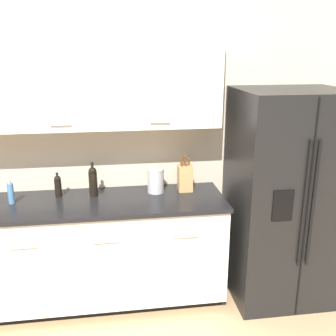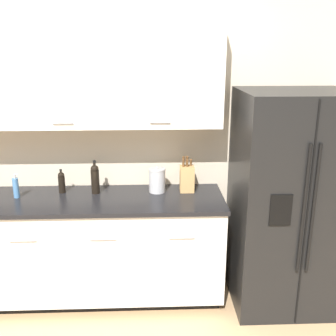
% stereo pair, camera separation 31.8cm
% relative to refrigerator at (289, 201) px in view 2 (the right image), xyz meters
% --- Properties ---
extents(wall_back, '(10.00, 0.39, 2.60)m').
position_rel_refrigerator_xyz_m(wall_back, '(-1.70, 0.35, 0.64)').
color(wall_back, beige).
rests_on(wall_back, ground_plane).
extents(counter_unit, '(2.55, 0.64, 0.93)m').
position_rel_refrigerator_xyz_m(counter_unit, '(-1.81, 0.07, -0.43)').
color(counter_unit, black).
rests_on(counter_unit, ground_plane).
extents(refrigerator, '(0.88, 0.79, 1.81)m').
position_rel_refrigerator_xyz_m(refrigerator, '(0.00, 0.00, 0.00)').
color(refrigerator, black).
rests_on(refrigerator, ground_plane).
extents(knife_block, '(0.12, 0.12, 0.32)m').
position_rel_refrigerator_xyz_m(knife_block, '(-0.83, 0.20, 0.15)').
color(knife_block, tan).
rests_on(knife_block, counter_unit).
extents(wine_bottle, '(0.07, 0.07, 0.29)m').
position_rel_refrigerator_xyz_m(wine_bottle, '(-1.61, 0.18, 0.16)').
color(wine_bottle, black).
rests_on(wine_bottle, counter_unit).
extents(soap_dispenser, '(0.05, 0.05, 0.20)m').
position_rel_refrigerator_xyz_m(soap_dispenser, '(-2.25, 0.11, 0.12)').
color(soap_dispenser, '#4C7FB2').
rests_on(soap_dispenser, counter_unit).
extents(oil_bottle, '(0.06, 0.06, 0.21)m').
position_rel_refrigerator_xyz_m(oil_bottle, '(-1.90, 0.21, 0.13)').
color(oil_bottle, black).
rests_on(oil_bottle, counter_unit).
extents(steel_canister, '(0.14, 0.14, 0.22)m').
position_rel_refrigerator_xyz_m(steel_canister, '(-1.09, 0.20, 0.13)').
color(steel_canister, '#B7B7BA').
rests_on(steel_canister, counter_unit).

